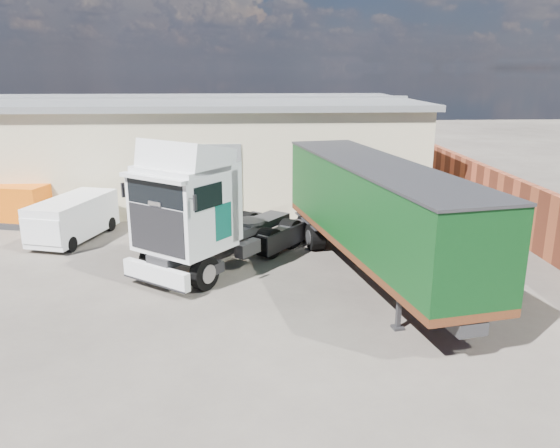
{
  "coord_description": "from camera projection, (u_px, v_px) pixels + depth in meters",
  "views": [
    {
      "loc": [
        0.28,
        -14.99,
        6.93
      ],
      "look_at": [
        1.36,
        3.0,
        1.77
      ],
      "focal_mm": 35.0,
      "sensor_mm": 36.0,
      "label": 1
    }
  ],
  "objects": [
    {
      "name": "warehouse",
      "position": [
        135.0,
        147.0,
        30.55
      ],
      "size": [
        30.6,
        12.6,
        5.42
      ],
      "color": "beige",
      "rests_on": "ground"
    },
    {
      "name": "tractor_unit",
      "position": [
        203.0,
        216.0,
        18.83
      ],
      "size": [
        6.37,
        7.18,
        4.78
      ],
      "rotation": [
        0.0,
        0.0,
        -0.65
      ],
      "color": "black",
      "rests_on": "ground"
    },
    {
      "name": "brick_boundary_wall",
      "position": [
        522.0,
        212.0,
        22.35
      ],
      "size": [
        0.35,
        26.0,
        2.5
      ],
      "primitive_type": "cube",
      "color": "brown",
      "rests_on": "ground"
    },
    {
      "name": "orange_skip",
      "position": [
        19.0,
        207.0,
        24.87
      ],
      "size": [
        3.35,
        2.54,
        1.87
      ],
      "rotation": [
        0.0,
        0.0,
        -0.25
      ],
      "color": "#2D2D30",
      "rests_on": "ground"
    },
    {
      "name": "ground",
      "position": [
        241.0,
        309.0,
        16.27
      ],
      "size": [
        120.0,
        120.0,
        0.0
      ],
      "primitive_type": "plane",
      "color": "black",
      "rests_on": "ground"
    },
    {
      "name": "panel_van",
      "position": [
        71.0,
        219.0,
        22.52
      ],
      "size": [
        2.91,
        4.62,
        1.76
      ],
      "rotation": [
        0.0,
        0.0,
        -0.29
      ],
      "color": "black",
      "rests_on": "ground"
    },
    {
      "name": "box_trailer",
      "position": [
        374.0,
        209.0,
        18.19
      ],
      "size": [
        4.72,
        12.16,
        3.96
      ],
      "rotation": [
        0.0,
        0.0,
        0.19
      ],
      "color": "#2D2D30",
      "rests_on": "ground"
    }
  ]
}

